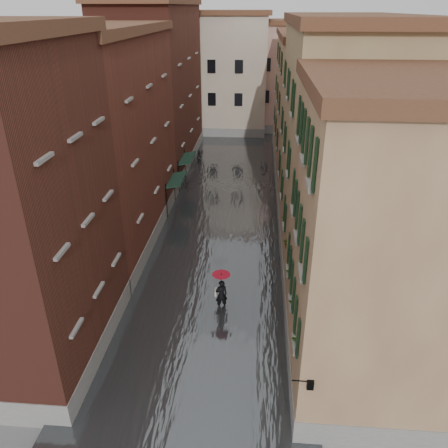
% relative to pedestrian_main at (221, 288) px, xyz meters
% --- Properties ---
extents(ground, '(120.00, 120.00, 0.00)m').
position_rel_pedestrian_main_xyz_m(ground, '(-0.82, -1.56, -1.23)').
color(ground, '#5B5B5E').
rests_on(ground, ground).
extents(floodwater, '(10.00, 60.00, 0.20)m').
position_rel_pedestrian_main_xyz_m(floodwater, '(-0.82, 11.44, -1.13)').
color(floodwater, '#404347').
rests_on(floodwater, ground).
extents(building_left_near, '(6.00, 8.00, 13.00)m').
position_rel_pedestrian_main_xyz_m(building_left_near, '(-7.82, -3.56, 5.27)').
color(building_left_near, maroon).
rests_on(building_left_near, ground).
extents(building_left_mid, '(6.00, 14.00, 12.50)m').
position_rel_pedestrian_main_xyz_m(building_left_mid, '(-7.82, 7.44, 5.02)').
color(building_left_mid, maroon).
rests_on(building_left_mid, ground).
extents(building_left_far, '(6.00, 16.00, 14.00)m').
position_rel_pedestrian_main_xyz_m(building_left_far, '(-7.82, 22.44, 5.77)').
color(building_left_far, maroon).
rests_on(building_left_far, ground).
extents(building_right_near, '(6.00, 8.00, 11.50)m').
position_rel_pedestrian_main_xyz_m(building_right_near, '(6.18, -3.56, 4.52)').
color(building_right_near, '#8C6748').
rests_on(building_right_near, ground).
extents(building_right_mid, '(6.00, 14.00, 13.00)m').
position_rel_pedestrian_main_xyz_m(building_right_mid, '(6.18, 7.44, 5.27)').
color(building_right_mid, tan).
rests_on(building_right_mid, ground).
extents(building_right_far, '(6.00, 16.00, 11.50)m').
position_rel_pedestrian_main_xyz_m(building_right_far, '(6.18, 22.44, 4.52)').
color(building_right_far, '#8C6748').
rests_on(building_right_far, ground).
extents(building_end_cream, '(12.00, 9.00, 13.00)m').
position_rel_pedestrian_main_xyz_m(building_end_cream, '(-3.82, 36.44, 5.27)').
color(building_end_cream, beige).
rests_on(building_end_cream, ground).
extents(building_end_pink, '(10.00, 9.00, 12.00)m').
position_rel_pedestrian_main_xyz_m(building_end_pink, '(5.18, 38.44, 4.77)').
color(building_end_pink, '#CA9E8E').
rests_on(building_end_pink, ground).
extents(awning_near, '(1.09, 3.18, 2.80)m').
position_rel_pedestrian_main_xyz_m(awning_near, '(-4.31, 11.56, 1.24)').
color(awning_near, black).
rests_on(awning_near, ground).
extents(awning_far, '(1.09, 3.31, 2.80)m').
position_rel_pedestrian_main_xyz_m(awning_far, '(-4.31, 16.56, 1.24)').
color(awning_far, black).
rests_on(awning_far, ground).
extents(wall_lantern, '(0.71, 0.22, 0.35)m').
position_rel_pedestrian_main_xyz_m(wall_lantern, '(3.51, -7.56, 1.77)').
color(wall_lantern, black).
rests_on(wall_lantern, ground).
extents(window_planters, '(0.59, 10.75, 0.84)m').
position_rel_pedestrian_main_xyz_m(window_planters, '(3.30, -1.08, 2.28)').
color(window_planters, maroon).
rests_on(window_planters, ground).
extents(pedestrian_main, '(0.93, 0.93, 2.06)m').
position_rel_pedestrian_main_xyz_m(pedestrian_main, '(0.00, 0.00, 0.00)').
color(pedestrian_main, black).
rests_on(pedestrian_main, ground).
extents(pedestrian_far, '(0.87, 0.79, 1.45)m').
position_rel_pedestrian_main_xyz_m(pedestrian_far, '(-4.07, 22.30, -0.51)').
color(pedestrian_far, black).
rests_on(pedestrian_far, ground).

